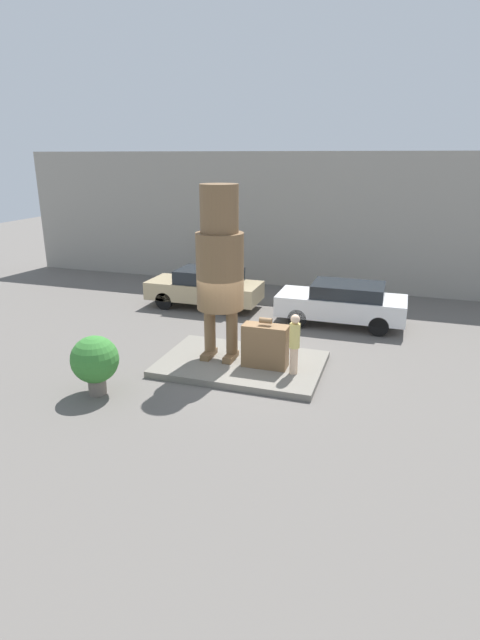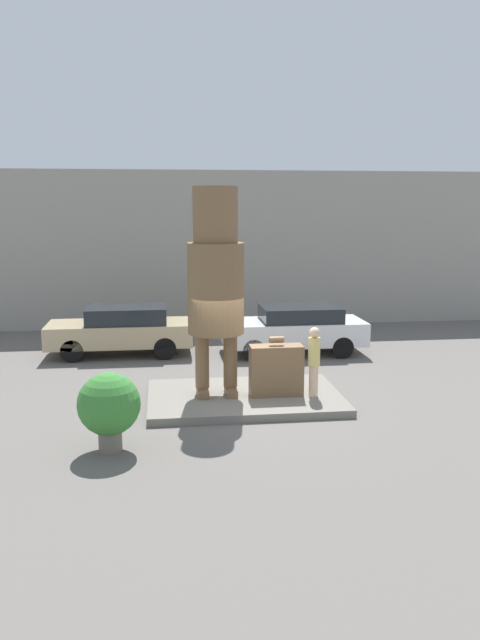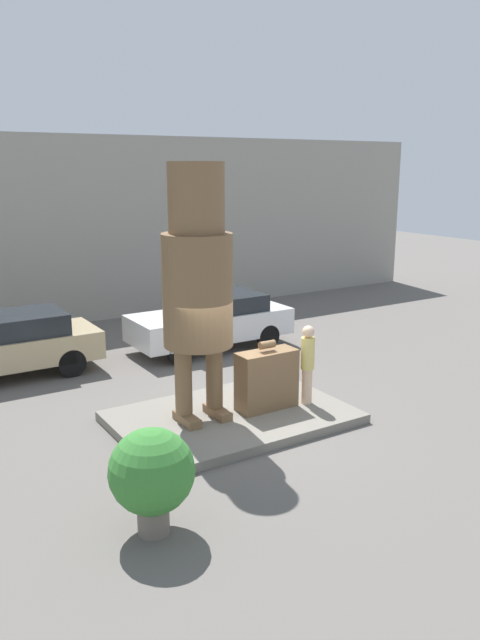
# 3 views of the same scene
# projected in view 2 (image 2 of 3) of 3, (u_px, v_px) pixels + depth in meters

# --- Properties ---
(ground_plane) EXTENTS (60.00, 60.00, 0.00)m
(ground_plane) POSITION_uv_depth(u_px,v_px,m) (245.00, 401.00, 14.78)
(ground_plane) COLOR #605B56
(pedestal) EXTENTS (4.53, 3.03, 0.18)m
(pedestal) POSITION_uv_depth(u_px,v_px,m) (245.00, 398.00, 14.76)
(pedestal) COLOR slate
(pedestal) RESTS_ON ground_plane
(building_backdrop) EXTENTS (28.00, 0.60, 5.87)m
(building_backdrop) POSITION_uv_depth(u_px,v_px,m) (211.00, 249.00, 23.69)
(building_backdrop) COLOR gray
(building_backdrop) RESTS_ON ground_plane
(statue_figure) EXTENTS (1.30, 1.30, 4.82)m
(statue_figure) POSITION_uv_depth(u_px,v_px,m) (216.00, 275.00, 14.28)
(statue_figure) COLOR brown
(statue_figure) RESTS_ON pedestal
(giant_suitcase) EXTENTS (1.23, 0.51, 1.40)m
(giant_suitcase) POSITION_uv_depth(u_px,v_px,m) (276.00, 370.00, 14.59)
(giant_suitcase) COLOR brown
(giant_suitcase) RESTS_ON pedestal
(tourist) EXTENTS (0.28, 0.28, 1.64)m
(tourist) POSITION_uv_depth(u_px,v_px,m) (314.00, 359.00, 14.42)
(tourist) COLOR beige
(tourist) RESTS_ON pedestal
(parked_car_tan) EXTENTS (4.40, 1.77, 1.52)m
(parked_car_tan) POSITION_uv_depth(u_px,v_px,m) (122.00, 329.00, 19.27)
(parked_car_tan) COLOR tan
(parked_car_tan) RESTS_ON ground_plane
(parked_car_white) EXTENTS (4.40, 1.83, 1.50)m
(parked_car_white) POSITION_uv_depth(u_px,v_px,m) (295.00, 328.00, 19.46)
(parked_car_white) COLOR silver
(parked_car_white) RESTS_ON ground_plane
(planter_pot) EXTENTS (1.18, 1.18, 1.52)m
(planter_pot) POSITION_uv_depth(u_px,v_px,m) (109.00, 406.00, 11.62)
(planter_pot) COLOR #70665B
(planter_pot) RESTS_ON ground_plane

